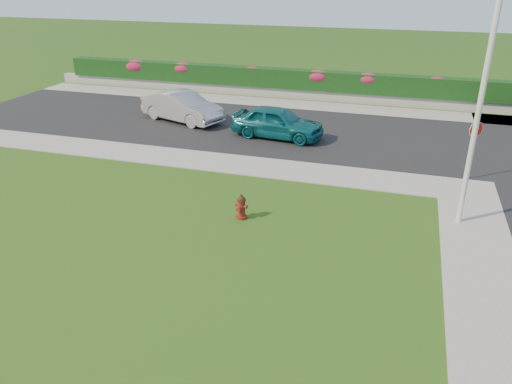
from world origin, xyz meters
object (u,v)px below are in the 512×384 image
(utility_pole, at_px, (478,117))
(stop_sign, at_px, (475,137))
(sedan_silver, at_px, (182,107))
(fire_hydrant, at_px, (241,207))
(sedan_teal, at_px, (278,122))

(utility_pole, relative_size, stop_sign, 2.98)
(sedan_silver, height_order, utility_pole, utility_pole)
(fire_hydrant, distance_m, utility_pole, 7.35)
(sedan_silver, bearing_deg, stop_sign, -87.01)
(fire_hydrant, height_order, sedan_silver, sedan_silver)
(sedan_silver, distance_m, utility_pole, 15.14)
(utility_pole, bearing_deg, sedan_silver, 149.22)
(sedan_silver, bearing_deg, fire_hydrant, -126.58)
(fire_hydrant, height_order, utility_pole, utility_pole)
(sedan_teal, height_order, stop_sign, stop_sign)
(sedan_teal, xyz_separation_m, sedan_silver, (-5.32, 1.19, 0.02))
(sedan_teal, bearing_deg, sedan_silver, 84.23)
(stop_sign, bearing_deg, sedan_silver, 148.55)
(sedan_silver, relative_size, stop_sign, 2.00)
(fire_hydrant, xyz_separation_m, stop_sign, (7.02, 5.42, 1.26))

